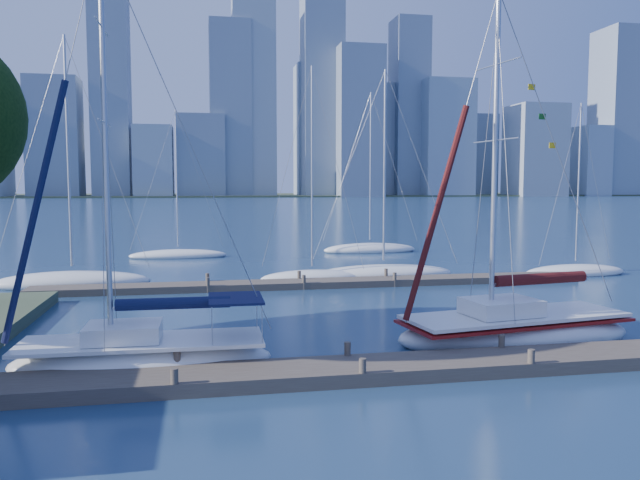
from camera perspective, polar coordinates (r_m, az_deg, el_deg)
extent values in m
plane|color=#162D49|center=(18.35, 3.18, -12.42)|extent=(700.00, 700.00, 0.00)
cube|color=#443932|center=(18.29, 3.18, -11.82)|extent=(26.00, 2.00, 0.40)
cube|color=#443932|center=(33.99, -0.04, -3.98)|extent=(30.00, 1.80, 0.36)
cube|color=#38472D|center=(337.06, -10.04, 4.00)|extent=(800.00, 100.00, 1.50)
ellipsoid|color=white|center=(19.71, -15.86, -10.69)|extent=(7.71, 2.60, 1.35)
cube|color=white|center=(19.55, -15.91, -8.92)|extent=(7.14, 2.39, 0.11)
cube|color=white|center=(19.54, -17.52, -8.02)|extent=(2.17, 1.66, 0.49)
cylinder|color=silver|center=(19.14, -19.04, 8.37)|extent=(0.16, 0.16, 11.62)
cylinder|color=silver|center=(19.25, -13.24, -5.92)|extent=(3.64, 0.13, 0.09)
cylinder|color=#0F1533|center=(19.24, -13.25, -5.66)|extent=(3.35, 0.40, 0.36)
cube|color=#0F1533|center=(19.20, -7.73, -5.32)|extent=(1.64, 2.16, 0.07)
ellipsoid|color=white|center=(23.16, 17.37, -8.31)|extent=(8.89, 4.07, 1.50)
cube|color=white|center=(23.01, 17.42, -6.61)|extent=(8.23, 3.76, 0.12)
cube|color=white|center=(22.60, 16.22, -5.88)|extent=(2.65, 2.17, 0.55)
cylinder|color=silver|center=(21.99, 15.69, 7.34)|extent=(0.18, 0.18, 10.91)
cylinder|color=silver|center=(23.44, 19.50, -3.60)|extent=(4.02, 0.72, 0.10)
cylinder|color=#3D0F0D|center=(23.43, 19.51, -3.36)|extent=(3.75, 0.96, 0.40)
cube|color=maroon|center=(23.05, 17.41, -7.02)|extent=(8.42, 3.89, 0.10)
ellipsoid|color=white|center=(36.57, -21.69, -3.63)|extent=(8.50, 3.41, 1.25)
cylinder|color=silver|center=(36.23, -22.05, 7.47)|extent=(0.14, 0.14, 12.27)
ellipsoid|color=white|center=(35.88, -0.73, -3.51)|extent=(6.26, 4.06, 0.97)
cylinder|color=silver|center=(35.50, -0.74, 6.67)|extent=(0.11, 0.11, 11.28)
ellipsoid|color=white|center=(37.41, 5.83, -3.13)|extent=(8.87, 5.05, 1.18)
cylinder|color=silver|center=(37.05, 5.92, 6.75)|extent=(0.13, 0.13, 11.14)
ellipsoid|color=white|center=(41.41, 22.31, -2.74)|extent=(6.86, 4.06, 0.99)
cylinder|color=silver|center=(41.06, 22.56, 4.86)|extent=(0.11, 0.11, 9.52)
ellipsoid|color=white|center=(48.74, -12.83, -1.39)|extent=(7.49, 4.52, 0.95)
cylinder|color=silver|center=(48.45, -12.97, 5.48)|extent=(0.10, 0.10, 10.27)
ellipsoid|color=white|center=(51.61, 4.58, -0.89)|extent=(8.09, 4.15, 1.13)
cylinder|color=silver|center=(51.36, 4.64, 6.69)|extent=(0.12, 0.12, 11.98)
cube|color=slate|center=(312.22, -23.09, 8.59)|extent=(22.74, 17.63, 54.36)
cube|color=#909BAC|center=(329.54, -18.42, 7.00)|extent=(14.91, 17.61, 36.83)
cube|color=#7D93A1|center=(302.90, -14.95, 6.93)|extent=(17.62, 19.81, 33.05)
cube|color=slate|center=(303.99, -10.82, 7.54)|extent=(22.21, 16.86, 38.78)
cube|color=#909BAC|center=(310.37, -6.06, 12.72)|extent=(20.30, 14.99, 94.62)
cube|color=#7D93A1|center=(327.73, -0.85, 9.91)|extent=(15.73, 17.46, 67.02)
cube|color=slate|center=(306.42, 3.59, 10.66)|extent=(21.67, 18.95, 71.51)
cube|color=#909BAC|center=(326.85, 6.39, 8.98)|extent=(15.86, 17.11, 56.58)
cube|color=#7D93A1|center=(320.80, 11.41, 9.06)|extent=(24.81, 18.80, 57.46)
cube|color=slate|center=(360.24, 14.23, 7.50)|extent=(16.31, 17.52, 44.27)
cube|color=#909BAC|center=(340.91, 19.05, 7.71)|extent=(24.93, 23.94, 46.32)
cube|color=#7D93A1|center=(356.78, 23.28, 6.61)|extent=(14.32, 21.38, 35.97)
cube|color=slate|center=(372.27, 25.67, 10.40)|extent=(21.93, 23.60, 87.23)
cube|color=#909BAC|center=(403.28, 27.14, 8.65)|extent=(16.55, 17.08, 69.93)
cube|color=slate|center=(313.72, -18.63, 13.95)|extent=(16.93, 18.00, 111.27)
cube|color=slate|center=(309.44, -8.20, 11.66)|extent=(19.52, 18.00, 83.19)
cube|color=slate|center=(317.19, 0.19, 14.71)|extent=(19.66, 18.00, 117.91)
cube|color=slate|center=(326.53, 8.13, 11.80)|extent=(17.04, 18.00, 88.76)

